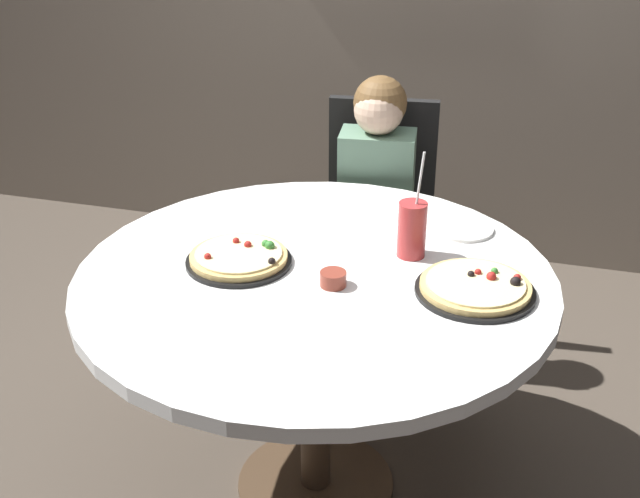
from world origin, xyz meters
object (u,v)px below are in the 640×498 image
at_px(diner_child, 372,248).
at_px(plate_small, 463,229).
at_px(dining_table, 315,302).
at_px(sauce_bowl, 333,279).
at_px(soda_cup, 412,229).
at_px(chair_wooden, 378,215).
at_px(pizza_veggie, 476,287).
at_px(pizza_cheese, 239,258).

distance_m(diner_child, plate_small, 0.55).
distance_m(dining_table, sauce_bowl, 0.14).
xyz_separation_m(soda_cup, sauce_bowl, (-0.17, -0.23, -0.06)).
bearing_deg(chair_wooden, pizza_veggie, -63.42).
distance_m(chair_wooden, pizza_cheese, 0.94).
bearing_deg(dining_table, sauce_bowl, -37.69).
relative_size(pizza_cheese, plate_small, 1.63).
bearing_deg(chair_wooden, sauce_bowl, -85.47).
relative_size(chair_wooden, pizza_cheese, 3.24).
height_order(pizza_cheese, sauce_bowl, pizza_cheese).
height_order(soda_cup, sauce_bowl, soda_cup).
height_order(pizza_veggie, sauce_bowl, pizza_veggie).
relative_size(sauce_bowl, plate_small, 0.39).
bearing_deg(diner_child, sauce_bowl, -85.82).
bearing_deg(diner_child, soda_cup, -67.42).
distance_m(dining_table, diner_child, 0.73).
distance_m(diner_child, pizza_veggie, 0.86).
height_order(diner_child, pizza_veggie, diner_child).
relative_size(diner_child, sauce_bowl, 15.46).
bearing_deg(chair_wooden, pizza_cheese, -103.11).
height_order(diner_child, sauce_bowl, diner_child).
bearing_deg(pizza_veggie, chair_wooden, 116.58).
height_order(dining_table, pizza_cheese, pizza_cheese).
bearing_deg(pizza_veggie, plate_small, 101.88).
xyz_separation_m(dining_table, pizza_cheese, (-0.22, -0.00, 0.10)).
xyz_separation_m(dining_table, soda_cup, (0.23, 0.18, 0.17)).
bearing_deg(sauce_bowl, pizza_cheese, 170.34).
xyz_separation_m(dining_table, chair_wooden, (-0.01, 0.89, -0.13)).
relative_size(pizza_cheese, sauce_bowl, 4.19).
height_order(dining_table, diner_child, diner_child).
bearing_deg(dining_table, plate_small, 47.32).
bearing_deg(sauce_bowl, pizza_veggie, 9.66).
xyz_separation_m(pizza_cheese, sauce_bowl, (0.28, -0.05, 0.00)).
xyz_separation_m(chair_wooden, plate_small, (0.36, -0.51, 0.22)).
xyz_separation_m(dining_table, pizza_veggie, (0.43, 0.01, 0.10)).
distance_m(soda_cup, plate_small, 0.25).
relative_size(dining_table, chair_wooden, 1.37).
relative_size(dining_table, plate_small, 7.24).
distance_m(pizza_veggie, plate_small, 0.38).
xyz_separation_m(diner_child, pizza_cheese, (-0.23, -0.71, 0.28)).
height_order(pizza_veggie, plate_small, pizza_veggie).
bearing_deg(pizza_cheese, plate_small, 33.88).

